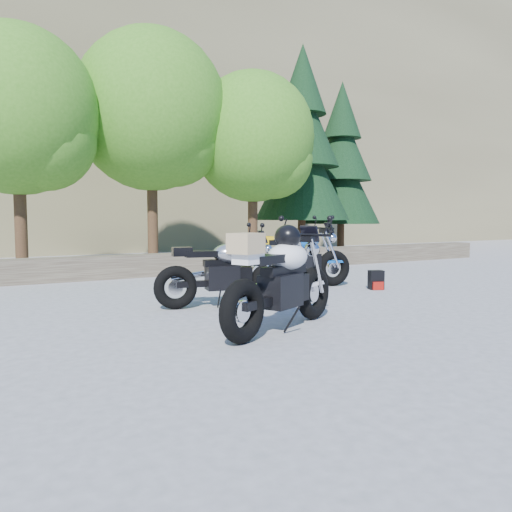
# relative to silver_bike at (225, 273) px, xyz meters

# --- Properties ---
(ground) EXTENTS (90.00, 90.00, 0.00)m
(ground) POSITION_rel_silver_bike_xyz_m (0.29, -1.09, -0.51)
(ground) COLOR gray
(ground) RESTS_ON ground
(stone_wall) EXTENTS (22.00, 0.55, 0.50)m
(stone_wall) POSITION_rel_silver_bike_xyz_m (0.29, 4.41, -0.26)
(stone_wall) COLOR #4B4032
(stone_wall) RESTS_ON ground
(hillside) EXTENTS (80.00, 30.00, 15.00)m
(hillside) POSITION_rel_silver_bike_xyz_m (3.29, 26.91, 6.99)
(hillside) COLOR brown
(hillside) RESTS_ON ground
(tree_decid_left) EXTENTS (3.67, 3.67, 5.62)m
(tree_decid_left) POSITION_rel_silver_bike_xyz_m (-2.10, 6.05, 3.12)
(tree_decid_left) COLOR #382314
(tree_decid_left) RESTS_ON ground
(tree_decid_mid) EXTENTS (4.08, 4.08, 6.24)m
(tree_decid_mid) POSITION_rel_silver_bike_xyz_m (1.20, 6.45, 3.53)
(tree_decid_mid) COLOR #382314
(tree_decid_mid) RESTS_ON ground
(tree_decid_right) EXTENTS (3.54, 3.54, 5.41)m
(tree_decid_right) POSITION_rel_silver_bike_xyz_m (4.00, 5.85, 2.99)
(tree_decid_right) COLOR #382314
(tree_decid_right) RESTS_ON ground
(conifer_near) EXTENTS (3.17, 3.17, 7.06)m
(conifer_near) POSITION_rel_silver_bike_xyz_m (6.49, 7.11, 3.17)
(conifer_near) COLOR #382314
(conifer_near) RESTS_ON ground
(conifer_far) EXTENTS (2.82, 2.82, 6.27)m
(conifer_far) POSITION_rel_silver_bike_xyz_m (8.69, 7.71, 2.76)
(conifer_far) COLOR #382314
(conifer_far) RESTS_ON ground
(silver_bike) EXTENTS (2.08, 0.73, 1.05)m
(silver_bike) POSITION_rel_silver_bike_xyz_m (0.00, 0.00, 0.00)
(silver_bike) COLOR black
(silver_bike) RESTS_ON ground
(white_bike) EXTENTS (2.12, 1.12, 1.25)m
(white_bike) POSITION_rel_silver_bike_xyz_m (-0.14, -1.76, 0.10)
(white_bike) COLOR black
(white_bike) RESTS_ON ground
(blue_bike) EXTENTS (2.29, 0.72, 1.15)m
(blue_bike) POSITION_rel_silver_bike_xyz_m (2.09, 1.07, 0.05)
(blue_bike) COLOR black
(blue_bike) RESTS_ON ground
(backpack) EXTENTS (0.31, 0.30, 0.36)m
(backpack) POSITION_rel_silver_bike_xyz_m (3.25, 0.18, -0.34)
(backpack) COLOR black
(backpack) RESTS_ON ground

